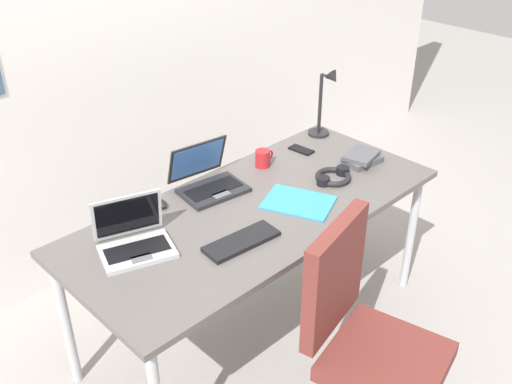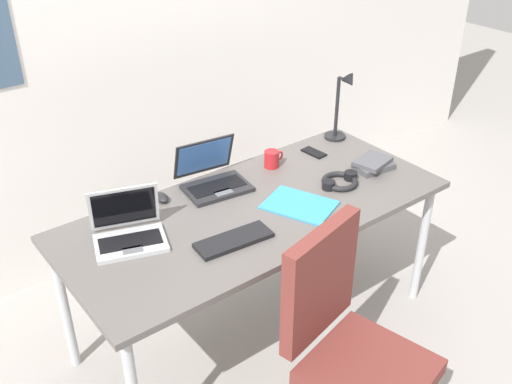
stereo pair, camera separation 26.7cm
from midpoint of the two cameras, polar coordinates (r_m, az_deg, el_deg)
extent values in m
plane|color=gray|center=(3.17, 2.47, -12.94)|extent=(12.00, 12.00, 0.00)
cube|color=silver|center=(3.32, -9.65, 14.88)|extent=(6.00, 0.12, 2.60)
cube|color=#595451|center=(2.72, 2.81, -1.81)|extent=(1.80, 0.80, 0.03)
cylinder|color=#B2B5BA|center=(3.28, 17.92, -4.88)|extent=(0.04, 0.04, 0.71)
cylinder|color=#B2B5BA|center=(2.84, -15.36, -10.71)|extent=(0.04, 0.04, 0.71)
cylinder|color=#B2B5BA|center=(3.62, 9.38, -0.06)|extent=(0.04, 0.04, 0.71)
cylinder|color=black|center=(3.40, 9.83, 5.22)|extent=(0.12, 0.12, 0.02)
cylinder|color=black|center=(3.32, 10.10, 7.99)|extent=(0.02, 0.02, 0.34)
cylinder|color=black|center=(3.24, 10.89, 10.53)|extent=(0.01, 0.08, 0.01)
cone|color=black|center=(3.21, 11.42, 10.32)|extent=(0.07, 0.09, 0.09)
cube|color=#B7BABC|center=(2.48, -8.96, -4.99)|extent=(0.34, 0.28, 0.02)
cube|color=black|center=(2.48, -8.99, -4.77)|extent=(0.28, 0.19, 0.00)
cube|color=#595B60|center=(2.42, -8.70, -5.62)|extent=(0.09, 0.07, 0.00)
cube|color=#B7BABC|center=(2.52, -9.65, -1.52)|extent=(0.29, 0.13, 0.20)
cube|color=black|center=(2.51, -9.63, -1.57)|extent=(0.26, 0.11, 0.17)
cube|color=#232326|center=(2.83, -1.07, 0.30)|extent=(0.33, 0.25, 0.02)
cube|color=black|center=(2.83, -1.07, 0.50)|extent=(0.28, 0.15, 0.00)
cube|color=#595B60|center=(2.78, -0.39, -0.11)|extent=(0.09, 0.06, 0.00)
cube|color=#232326|center=(2.89, -2.42, 3.36)|extent=(0.31, 0.11, 0.20)
cube|color=#3F72BF|center=(2.88, -2.37, 3.35)|extent=(0.28, 0.09, 0.17)
cube|color=black|center=(2.47, 0.94, -4.75)|extent=(0.34, 0.15, 0.02)
ellipsoid|color=black|center=(2.76, -6.38, -0.60)|extent=(0.06, 0.10, 0.03)
cube|color=black|center=(3.20, 7.96, 3.71)|extent=(0.07, 0.14, 0.01)
torus|color=black|center=(2.93, 10.64, 0.94)|extent=(0.18, 0.18, 0.03)
cylinder|color=black|center=(2.88, 9.64, 0.59)|extent=(0.06, 0.06, 0.04)
cylinder|color=black|center=(2.98, 11.63, 1.47)|extent=(0.06, 0.06, 0.04)
cube|color=#4C4C51|center=(3.10, 13.64, 2.35)|extent=(0.21, 0.15, 0.03)
cube|color=#4C4C51|center=(3.09, 13.59, 2.81)|extent=(0.21, 0.17, 0.02)
cube|color=#338CC6|center=(2.73, 6.98, -1.33)|extent=(0.33, 0.38, 0.01)
cylinder|color=#B21E23|center=(3.03, 4.03, 3.11)|extent=(0.08, 0.08, 0.09)
torus|color=#B21E23|center=(3.06, 4.74, 3.44)|extent=(0.05, 0.01, 0.05)
cube|color=brown|center=(2.46, 14.02, -16.57)|extent=(0.53, 0.53, 0.07)
cube|color=brown|center=(2.32, 9.49, -8.65)|extent=(0.42, 0.15, 0.48)
camera|label=1|loc=(0.13, -87.14, 1.70)|focal=41.64mm
camera|label=2|loc=(0.13, 92.86, -1.70)|focal=41.64mm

